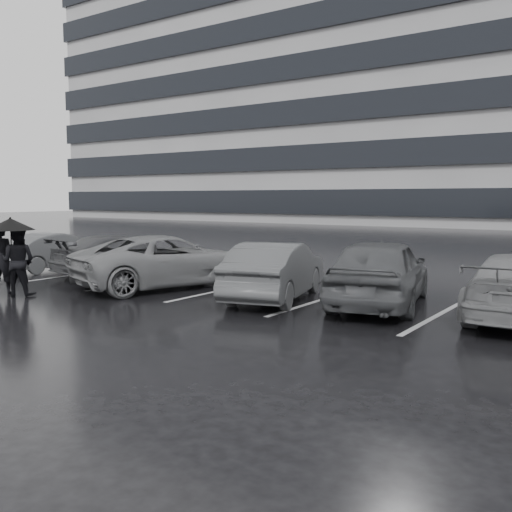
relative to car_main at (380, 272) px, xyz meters
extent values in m
plane|color=black|center=(-2.00, -2.44, -0.77)|extent=(160.00, 160.00, 0.00)
cube|color=#949497|center=(-24.00, 45.56, 13.23)|extent=(60.00, 25.00, 28.00)
cube|color=black|center=(-24.00, 45.56, 1.23)|extent=(60.60, 25.60, 2.20)
cube|color=black|center=(-24.00, 45.56, 5.23)|extent=(60.60, 25.60, 2.20)
cube|color=black|center=(-24.00, 45.56, 9.23)|extent=(60.60, 25.60, 2.20)
cube|color=black|center=(-24.00, 45.56, 13.23)|extent=(60.60, 25.60, 2.20)
cube|color=black|center=(-24.00, 45.56, 17.23)|extent=(60.60, 25.60, 2.20)
cube|color=black|center=(-24.00, 45.56, 21.23)|extent=(60.60, 25.60, 2.20)
imported|color=black|center=(0.00, 0.00, 0.00)|extent=(2.80, 4.81, 1.54)
imported|color=#2D2D30|center=(-2.36, -0.59, -0.09)|extent=(2.50, 4.34, 1.35)
imported|color=#525255|center=(-5.79, -0.68, -0.07)|extent=(3.76, 5.50, 1.40)
imported|color=black|center=(-8.71, 0.26, -0.15)|extent=(2.40, 4.50, 1.24)
imported|color=#2D2D30|center=(-11.33, -0.13, -0.15)|extent=(1.47, 3.81, 1.24)
imported|color=black|center=(-8.36, -3.91, 0.11)|extent=(0.75, 0.74, 1.75)
imported|color=black|center=(-7.77, -3.81, 0.08)|extent=(1.03, 0.95, 1.70)
cylinder|color=black|center=(-7.85, -3.93, 0.06)|extent=(0.02, 0.02, 1.66)
cone|color=black|center=(-7.85, -3.93, 0.99)|extent=(1.14, 1.14, 0.29)
sphere|color=black|center=(-7.85, -3.93, 1.14)|extent=(0.05, 0.05, 0.05)
cube|color=#ABACAE|center=(-12.60, 0.06, -0.77)|extent=(0.12, 5.00, 0.00)
cube|color=#ABACAE|center=(-9.80, 0.06, -0.77)|extent=(0.12, 5.00, 0.00)
cube|color=#ABACAE|center=(-7.00, 0.06, -0.77)|extent=(0.12, 5.00, 0.00)
cube|color=#ABACAE|center=(-4.20, 0.06, -0.77)|extent=(0.12, 5.00, 0.00)
cube|color=#ABACAE|center=(-1.40, 0.06, -0.77)|extent=(0.12, 5.00, 0.00)
cube|color=#ABACAE|center=(1.40, 0.06, -0.77)|extent=(0.12, 5.00, 0.00)
camera|label=1|loc=(4.90, -11.83, 1.64)|focal=40.00mm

